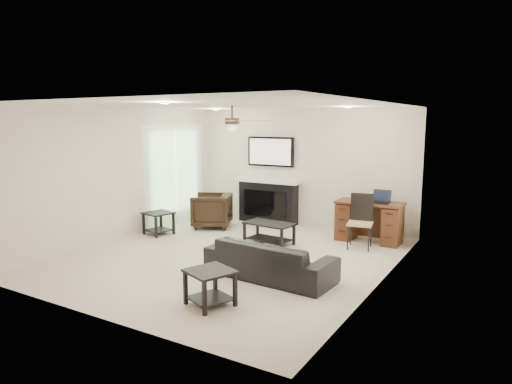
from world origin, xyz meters
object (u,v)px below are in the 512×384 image
at_px(sofa, 270,259).
at_px(desk, 369,222).
at_px(fireplace_unit, 268,180).
at_px(coffee_table, 269,233).
at_px(armchair, 212,210).

distance_m(sofa, desk, 2.78).
bearing_deg(fireplace_unit, coffee_table, -60.01).
bearing_deg(coffee_table, desk, 40.86).
relative_size(sofa, armchair, 2.38).
relative_size(sofa, fireplace_unit, 0.99).
relative_size(coffee_table, fireplace_unit, 0.47).
relative_size(armchair, desk, 0.65).
height_order(armchair, fireplace_unit, fireplace_unit).
height_order(coffee_table, desk, desk).
bearing_deg(sofa, desk, -99.39).
bearing_deg(armchair, coffee_table, 46.69).
xyz_separation_m(fireplace_unit, desk, (2.41, -0.42, -0.57)).
bearing_deg(coffee_table, fireplace_unit, 125.11).
distance_m(sofa, fireplace_unit, 3.66).
bearing_deg(desk, sofa, -103.21).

